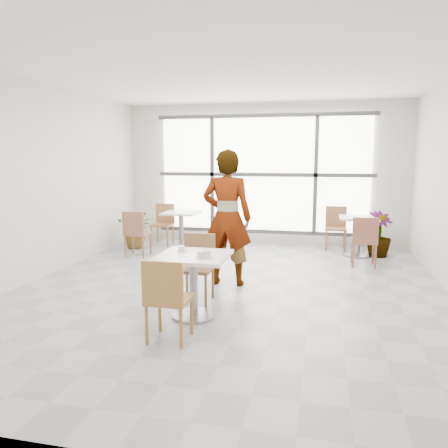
% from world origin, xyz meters
% --- Properties ---
extents(floor, '(7.00, 7.00, 0.00)m').
position_xyz_m(floor, '(0.00, 0.00, 0.00)').
color(floor, '#9E9EA5').
rests_on(floor, ground).
extents(ceiling, '(7.00, 7.00, 0.00)m').
position_xyz_m(ceiling, '(0.00, 0.00, 3.00)').
color(ceiling, white).
rests_on(ceiling, ground).
extents(wall_back, '(6.00, 0.00, 6.00)m').
position_xyz_m(wall_back, '(0.00, 3.50, 1.50)').
color(wall_back, silver).
rests_on(wall_back, ground).
extents(wall_front, '(6.00, 0.00, 6.00)m').
position_xyz_m(wall_front, '(0.00, -3.50, 1.50)').
color(wall_front, silver).
rests_on(wall_front, ground).
extents(wall_left, '(0.00, 7.00, 7.00)m').
position_xyz_m(wall_left, '(-3.00, 0.00, 1.50)').
color(wall_left, silver).
rests_on(wall_left, ground).
extents(window, '(4.60, 0.07, 2.52)m').
position_xyz_m(window, '(0.00, 3.44, 1.50)').
color(window, white).
rests_on(window, ground).
extents(main_table, '(0.80, 0.80, 0.75)m').
position_xyz_m(main_table, '(-0.19, -1.07, 0.52)').
color(main_table, white).
rests_on(main_table, ground).
extents(chair_near, '(0.42, 0.42, 0.87)m').
position_xyz_m(chair_near, '(-0.24, -1.83, 0.50)').
color(chair_near, '#A27035').
rests_on(chair_near, ground).
extents(chair_far, '(0.42, 0.42, 0.87)m').
position_xyz_m(chair_far, '(-0.32, -0.44, 0.50)').
color(chair_far, brown).
rests_on(chair_far, ground).
extents(oatmeal_bowl, '(0.21, 0.21, 0.09)m').
position_xyz_m(oatmeal_bowl, '(-0.02, -1.19, 0.79)').
color(oatmeal_bowl, silver).
rests_on(oatmeal_bowl, main_table).
extents(coffee_cup, '(0.16, 0.13, 0.07)m').
position_xyz_m(coffee_cup, '(-0.38, -0.93, 0.78)').
color(coffee_cup, silver).
rests_on(coffee_cup, main_table).
extents(person, '(0.74, 0.49, 1.98)m').
position_xyz_m(person, '(-0.10, 0.33, 0.99)').
color(person, black).
rests_on(person, ground).
extents(bg_table_left, '(0.70, 0.70, 0.75)m').
position_xyz_m(bg_table_left, '(-1.59, 2.70, 0.49)').
color(bg_table_left, white).
rests_on(bg_table_left, ground).
extents(bg_table_right, '(0.70, 0.70, 0.75)m').
position_xyz_m(bg_table_right, '(1.93, 2.71, 0.49)').
color(bg_table_right, white).
rests_on(bg_table_right, ground).
extents(bg_chair_left_near, '(0.42, 0.42, 0.87)m').
position_xyz_m(bg_chair_left_near, '(-2.15, 1.70, 0.50)').
color(bg_chair_left_near, brown).
rests_on(bg_chair_left_near, ground).
extents(bg_chair_left_far, '(0.42, 0.42, 0.87)m').
position_xyz_m(bg_chair_left_far, '(-2.08, 2.98, 0.50)').
color(bg_chair_left_far, '#A06F45').
rests_on(bg_chair_left_far, ground).
extents(bg_chair_right_near, '(0.42, 0.42, 0.87)m').
position_xyz_m(bg_chair_right_near, '(1.97, 1.84, 0.50)').
color(bg_chair_right_near, brown).
rests_on(bg_chair_right_near, ground).
extents(bg_chair_right_far, '(0.42, 0.42, 0.87)m').
position_xyz_m(bg_chair_right_far, '(1.53, 3.27, 0.50)').
color(bg_chair_right_far, '#906242').
rests_on(bg_chair_right_far, ground).
extents(plant_left, '(0.73, 0.63, 0.79)m').
position_xyz_m(plant_left, '(-2.49, 2.49, 0.40)').
color(plant_left, '#548E3F').
rests_on(plant_left, ground).
extents(plant_right, '(0.64, 0.64, 0.86)m').
position_xyz_m(plant_right, '(2.31, 2.75, 0.43)').
color(plant_right, '#588043').
rests_on(plant_right, ground).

